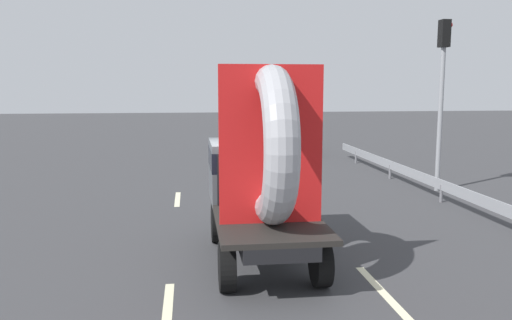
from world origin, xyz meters
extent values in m
plane|color=#38383A|center=(0.00, 0.00, 0.00)|extent=(120.00, 120.00, 0.00)
cylinder|color=black|center=(-0.86, 0.52, 0.44)|extent=(0.28, 0.88, 0.88)
cylinder|color=black|center=(0.84, 0.52, 0.44)|extent=(0.28, 0.88, 0.88)
cylinder|color=black|center=(-0.86, -2.46, 0.44)|extent=(0.28, 0.88, 0.88)
cylinder|color=black|center=(0.84, -2.46, 0.44)|extent=(0.28, 0.88, 0.88)
cube|color=black|center=(-0.01, -0.91, 0.88)|extent=(1.30, 4.81, 0.25)
cube|color=#4C5156|center=(-0.01, 0.52, 1.68)|extent=(2.00, 1.96, 1.35)
cube|color=black|center=(-0.01, 0.47, 1.97)|extent=(2.02, 1.86, 0.44)
cube|color=black|center=(-0.01, -1.89, 1.05)|extent=(2.00, 2.85, 0.10)
cube|color=black|center=(-0.01, -0.51, 1.65)|extent=(1.80, 0.08, 1.10)
torus|color=#9E9EA3|center=(-0.01, -2.04, 2.55)|extent=(0.60, 2.89, 2.89)
cube|color=red|center=(-0.01, -2.04, 2.55)|extent=(1.90, 0.03, 2.89)
cylinder|color=black|center=(3.02, 17.10, 0.29)|extent=(0.20, 0.58, 0.58)
cylinder|color=black|center=(4.43, 17.10, 0.29)|extent=(0.20, 0.58, 0.58)
cylinder|color=black|center=(3.02, 14.68, 0.29)|extent=(0.20, 0.58, 0.58)
cylinder|color=black|center=(4.43, 14.68, 0.29)|extent=(0.20, 0.58, 0.58)
cube|color=black|center=(3.73, 15.89, 0.54)|extent=(1.62, 3.78, 0.50)
cube|color=black|center=(3.73, 15.80, 1.01)|extent=(1.46, 2.12, 0.45)
cylinder|color=gray|center=(7.03, 5.52, 2.44)|extent=(0.16, 0.16, 4.89)
cube|color=black|center=(7.03, 5.52, 5.34)|extent=(0.30, 0.36, 0.90)
sphere|color=red|center=(7.20, 5.52, 5.62)|extent=(0.20, 0.20, 0.20)
cube|color=gray|center=(6.30, 5.86, 0.55)|extent=(0.06, 16.78, 0.32)
cylinder|color=slate|center=(6.30, 3.77, 0.28)|extent=(0.10, 0.10, 0.55)
cylinder|color=slate|center=(6.30, 7.96, 0.28)|extent=(0.10, 0.10, 0.55)
cylinder|color=slate|center=(6.30, 12.16, 0.28)|extent=(0.10, 0.10, 0.55)
cube|color=beige|center=(-1.88, -3.05, 0.00)|extent=(0.16, 2.05, 0.01)
cube|color=beige|center=(-1.88, 5.26, 0.00)|extent=(0.16, 2.15, 0.01)
cube|color=beige|center=(1.86, -2.84, 0.00)|extent=(0.16, 2.43, 0.01)
cube|color=beige|center=(1.86, 4.99, 0.00)|extent=(0.16, 2.89, 0.01)
camera|label=1|loc=(-1.49, -11.30, 3.61)|focal=36.57mm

